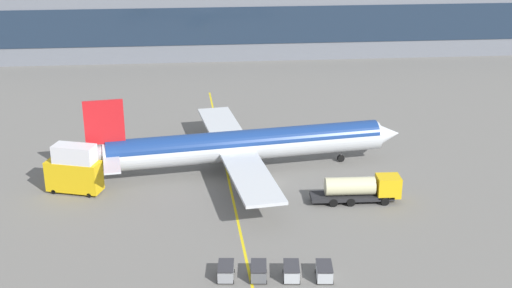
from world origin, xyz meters
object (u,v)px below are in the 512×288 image
(fuel_tanker, at_px, (362,188))
(catering_lift, at_px, (74,170))
(main_airliner, at_px, (244,145))
(baggage_cart_3, at_px, (324,271))
(baggage_cart_1, at_px, (259,271))
(baggage_cart_2, at_px, (291,271))
(baggage_cart_0, at_px, (226,271))

(fuel_tanker, xyz_separation_m, catering_lift, (-34.93, 5.96, 1.32))
(main_airliner, xyz_separation_m, fuel_tanker, (13.41, -10.96, -1.92))
(main_airliner, height_order, baggage_cart_3, main_airliner)
(main_airliner, distance_m, catering_lift, 22.11)
(catering_lift, height_order, baggage_cart_1, catering_lift)
(main_airliner, height_order, catering_lift, main_airliner)
(main_airliner, distance_m, baggage_cart_2, 27.59)
(main_airliner, height_order, baggage_cart_0, main_airliner)
(baggage_cart_3, bearing_deg, catering_lift, 140.31)
(baggage_cart_3, bearing_deg, fuel_tanker, 65.32)
(fuel_tanker, bearing_deg, main_airliner, 140.74)
(fuel_tanker, height_order, baggage_cart_3, fuel_tanker)
(main_airliner, distance_m, baggage_cart_0, 27.13)
(catering_lift, relative_size, baggage_cart_0, 2.60)
(fuel_tanker, xyz_separation_m, baggage_cart_2, (-10.85, -16.36, -0.96))
(catering_lift, bearing_deg, main_airliner, 13.08)
(main_airliner, relative_size, baggage_cart_0, 15.97)
(catering_lift, xyz_separation_m, baggage_cart_2, (24.08, -22.32, -2.28))
(catering_lift, distance_m, baggage_cart_3, 35.51)
(fuel_tanker, height_order, baggage_cart_0, fuel_tanker)
(baggage_cart_1, bearing_deg, baggage_cart_3, -5.53)
(baggage_cart_0, xyz_separation_m, baggage_cart_1, (3.19, -0.31, 0.00))
(main_airliner, bearing_deg, baggage_cart_0, -98.12)
(catering_lift, distance_m, baggage_cart_1, 30.44)
(catering_lift, bearing_deg, baggage_cart_0, -50.78)
(main_airliner, height_order, baggage_cart_2, main_airliner)
(fuel_tanker, xyz_separation_m, baggage_cart_0, (-17.22, -15.75, -0.96))
(main_airliner, xyz_separation_m, baggage_cart_3, (5.74, -27.63, -2.88))
(baggage_cart_1, relative_size, baggage_cart_2, 1.00)
(baggage_cart_2, bearing_deg, baggage_cart_3, -5.53)
(baggage_cart_1, distance_m, baggage_cart_2, 3.20)
(baggage_cart_0, bearing_deg, catering_lift, 129.22)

